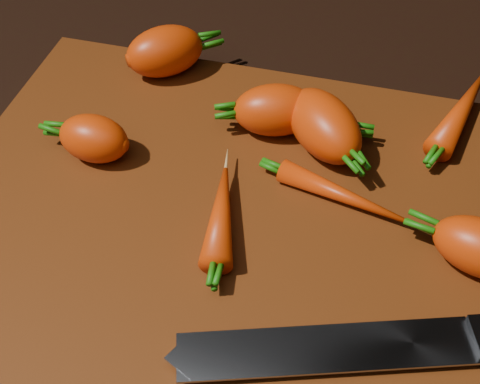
# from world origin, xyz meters

# --- Properties ---
(ground) EXTENTS (2.00, 2.00, 0.01)m
(ground) POSITION_xyz_m (0.00, 0.00, -0.01)
(ground) COLOR black
(cutting_board) EXTENTS (0.50, 0.40, 0.01)m
(cutting_board) POSITION_xyz_m (0.00, 0.00, 0.01)
(cutting_board) COLOR #622A0C
(cutting_board) RESTS_ON ground
(carrot_0) EXTENTS (0.09, 0.09, 0.05)m
(carrot_0) POSITION_xyz_m (-0.12, 0.17, 0.04)
(carrot_0) COLOR red
(carrot_0) RESTS_ON cutting_board
(carrot_1) EXTENTS (0.06, 0.05, 0.04)m
(carrot_1) POSITION_xyz_m (-0.14, 0.04, 0.03)
(carrot_1) COLOR red
(carrot_1) RESTS_ON cutting_board
(carrot_2) EXTENTS (0.10, 0.10, 0.05)m
(carrot_2) POSITION_xyz_m (0.05, 0.10, 0.04)
(carrot_2) COLOR red
(carrot_2) RESTS_ON cutting_board
(carrot_3) EXTENTS (0.09, 0.07, 0.05)m
(carrot_3) POSITION_xyz_m (0.01, 0.11, 0.04)
(carrot_3) COLOR red
(carrot_3) RESTS_ON cutting_board
(carrot_4) EXTENTS (0.05, 0.04, 0.03)m
(carrot_4) POSITION_xyz_m (0.05, 0.11, 0.03)
(carrot_4) COLOR red
(carrot_4) RESTS_ON cutting_board
(carrot_6) EXTENTS (0.06, 0.13, 0.03)m
(carrot_6) POSITION_xyz_m (0.17, 0.17, 0.03)
(carrot_6) COLOR red
(carrot_6) RESTS_ON cutting_board
(carrot_7) EXTENTS (0.12, 0.05, 0.02)m
(carrot_7) POSITION_xyz_m (0.08, 0.03, 0.02)
(carrot_7) COLOR red
(carrot_7) RESTS_ON cutting_board
(carrot_8) EXTENTS (0.05, 0.10, 0.03)m
(carrot_8) POSITION_xyz_m (-0.01, -0.01, 0.03)
(carrot_8) COLOR red
(carrot_8) RESTS_ON cutting_board
(knife) EXTENTS (0.32, 0.13, 0.02)m
(knife) POSITION_xyz_m (0.11, -0.10, 0.02)
(knife) COLOR gray
(knife) RESTS_ON cutting_board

